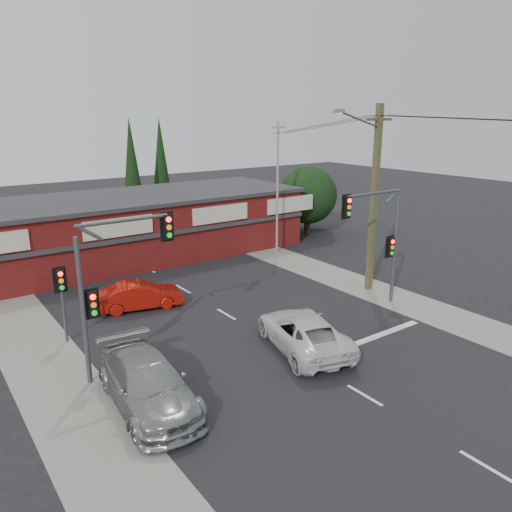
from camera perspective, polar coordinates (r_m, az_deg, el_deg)
ground at (r=21.32m, az=3.21°, el=-10.49°), size 120.00×120.00×0.00m
road_strip at (r=25.04m, az=-4.03°, el=-6.32°), size 14.00×70.00×0.01m
verge_left at (r=22.22m, az=-23.32°, el=-10.69°), size 3.00×70.00×0.02m
verge_right at (r=30.08m, az=9.87°, el=-2.64°), size 3.00×70.00×0.02m
stop_line at (r=22.56m, az=12.69°, el=-9.28°), size 6.50×0.35×0.01m
white_suv at (r=21.04m, az=5.45°, el=-8.63°), size 3.92×5.94×1.52m
silver_suv at (r=17.55m, az=-12.28°, el=-14.02°), size 2.81×5.88×1.65m
red_sedan at (r=25.80m, az=-13.11°, el=-4.40°), size 4.41×2.37×1.38m
lane_dashes at (r=28.32m, az=-8.33°, el=-3.75°), size 0.12×55.62×0.01m
shop_building at (r=34.44m, az=-16.14°, el=3.01°), size 27.30×8.40×4.22m
tree_cluster at (r=40.91m, az=5.75°, el=6.63°), size 5.90×5.10×5.50m
conifer_near at (r=41.98m, az=-14.02°, el=10.04°), size 1.80×1.80×9.25m
conifer_far at (r=45.20m, az=-10.82°, el=10.62°), size 1.80×1.80×9.25m
traffic_mast_left at (r=18.56m, az=-16.32°, el=-2.13°), size 3.77×0.27×5.97m
traffic_mast_right at (r=25.27m, az=14.11°, el=2.82°), size 3.96×0.27×5.97m
pedestal_signal at (r=22.49m, az=-21.37°, el=-3.53°), size 0.55×0.27×3.38m
utility_pole at (r=27.40m, az=13.21°, el=6.96°), size 4.38×0.59×10.00m
steel_pole at (r=34.42m, az=2.46°, el=7.97°), size 1.20×0.16×9.00m
power_lines at (r=23.97m, az=24.04°, el=13.57°), size 2.01×29.00×1.22m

